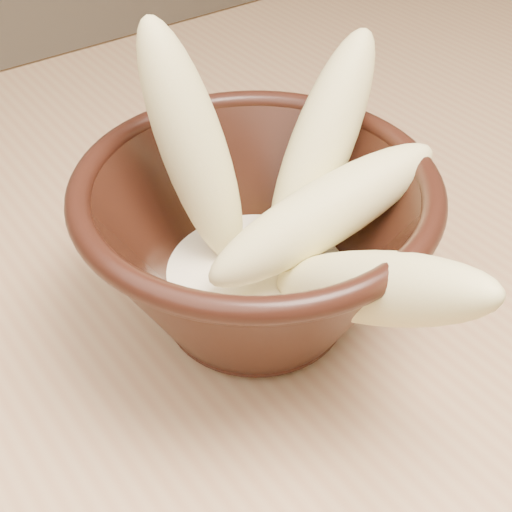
{
  "coord_description": "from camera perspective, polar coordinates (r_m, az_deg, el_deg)",
  "views": [
    {
      "loc": [
        -0.35,
        -0.36,
        1.11
      ],
      "look_at": [
        -0.14,
        -0.08,
        0.81
      ],
      "focal_mm": 50.0,
      "sensor_mm": 36.0,
      "label": 1
    }
  ],
  "objects": [
    {
      "name": "banana_upright",
      "position": [
        0.45,
        -5.07,
        8.7
      ],
      "size": [
        0.07,
        0.11,
        0.17
      ],
      "primitive_type": "ellipsoid",
      "rotation": [
        0.37,
        0.0,
        3.42
      ],
      "color": "#EADE8A",
      "rests_on": "bowl"
    },
    {
      "name": "banana_across",
      "position": [
        0.44,
        5.31,
        3.33
      ],
      "size": [
        0.17,
        0.07,
        0.09
      ],
      "primitive_type": "ellipsoid",
      "rotation": [
        1.24,
        0.0,
        1.39
      ],
      "color": "#EADE8A",
      "rests_on": "bowl"
    },
    {
      "name": "banana_right",
      "position": [
        0.48,
        5.22,
        8.77
      ],
      "size": [
        0.13,
        0.08,
        0.15
      ],
      "primitive_type": "ellipsoid",
      "rotation": [
        0.63,
        0.0,
        1.88
      ],
      "color": "#EADE8A",
      "rests_on": "bowl"
    },
    {
      "name": "bowl",
      "position": [
        0.45,
        -0.0,
        1.0
      ],
      "size": [
        0.22,
        0.22,
        0.12
      ],
      "rotation": [
        0.0,
        0.0,
        -0.11
      ],
      "color": "black",
      "rests_on": "table"
    },
    {
      "name": "milk_puddle",
      "position": [
        0.47,
        0.0,
        -1.81
      ],
      "size": [
        0.13,
        0.13,
        0.02
      ],
      "primitive_type": "cylinder",
      "color": "#FDF1CC",
      "rests_on": "bowl"
    },
    {
      "name": "table",
      "position": [
        0.66,
        5.84,
        -0.91
      ],
      "size": [
        1.2,
        0.8,
        0.75
      ],
      "color": "tan",
      "rests_on": "ground"
    },
    {
      "name": "banana_front",
      "position": [
        0.4,
        9.24,
        -2.51
      ],
      "size": [
        0.06,
        0.17,
        0.13
      ],
      "primitive_type": "ellipsoid",
      "rotation": [
        1.0,
        0.0,
        0.08
      ],
      "color": "#EADE8A",
      "rests_on": "bowl"
    }
  ]
}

